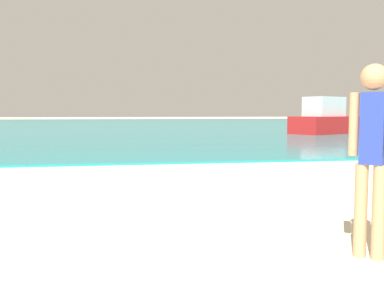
% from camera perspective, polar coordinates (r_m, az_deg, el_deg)
% --- Properties ---
extents(water, '(160.00, 60.00, 0.06)m').
position_cam_1_polar(water, '(40.07, -8.04, 2.68)').
color(water, teal).
rests_on(water, ground).
extents(person_standing, '(0.32, 0.30, 1.74)m').
position_cam_1_polar(person_standing, '(3.94, 23.86, -0.66)').
color(person_standing, tan).
rests_on(person_standing, ground).
extents(boat_near, '(6.37, 4.53, 2.09)m').
position_cam_1_polar(boat_near, '(25.22, 19.12, 3.10)').
color(boat_near, red).
rests_on(boat_near, water).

